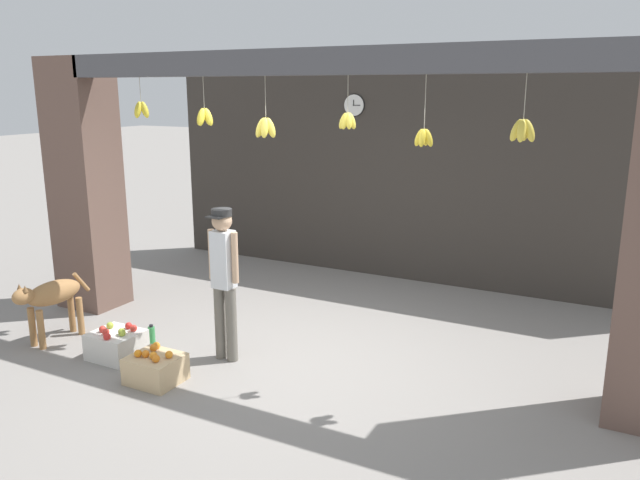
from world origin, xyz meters
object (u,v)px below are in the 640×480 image
object	(u,v)px
shopkeeper	(224,274)
wall_clock	(354,105)
water_bottle	(152,337)
fruit_crate_oranges	(156,368)
dog	(51,297)
fruit_crate_apples	(117,344)

from	to	relation	value
shopkeeper	wall_clock	bearing A→B (deg)	-86.12
water_bottle	fruit_crate_oranges	bearing A→B (deg)	-45.47
fruit_crate_oranges	dog	bearing A→B (deg)	171.74
dog	fruit_crate_oranges	size ratio (longest dim) A/B	1.95
wall_clock	dog	bearing A→B (deg)	-114.59
dog	shopkeeper	bearing A→B (deg)	109.04
shopkeeper	water_bottle	distance (m)	1.16
dog	fruit_crate_oranges	bearing A→B (deg)	86.79
dog	wall_clock	bearing A→B (deg)	160.45
dog	shopkeeper	size ratio (longest dim) A/B	0.59
fruit_crate_oranges	water_bottle	world-z (taller)	fruit_crate_oranges
fruit_crate_oranges	wall_clock	xyz separation A→B (m)	(0.14, 4.10, 2.30)
water_bottle	fruit_crate_apples	bearing A→B (deg)	-114.97
dog	water_bottle	size ratio (longest dim) A/B	3.49
dog	fruit_crate_apples	distance (m)	0.98
dog	fruit_crate_oranges	xyz separation A→B (m)	(1.63, -0.24, -0.36)
fruit_crate_oranges	water_bottle	size ratio (longest dim) A/B	1.79
fruit_crate_oranges	fruit_crate_apples	xyz separation A→B (m)	(-0.72, 0.23, 0.01)
fruit_crate_apples	water_bottle	bearing A→B (deg)	65.03
shopkeeper	fruit_crate_apples	size ratio (longest dim) A/B	3.18
dog	wall_clock	world-z (taller)	wall_clock
fruit_crate_oranges	wall_clock	bearing A→B (deg)	88.09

